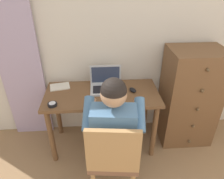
{
  "coord_description": "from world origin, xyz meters",
  "views": [
    {
      "loc": [
        -0.55,
        -0.02,
        1.88
      ],
      "look_at": [
        -0.43,
        1.75,
        0.82
      ],
      "focal_mm": 33.46,
      "sensor_mm": 36.0,
      "label": 1
    }
  ],
  "objects_px": {
    "desk_clock": "(52,104)",
    "dresser": "(189,97)",
    "desk": "(102,102)",
    "computer_mouse": "(133,90)",
    "chair": "(113,156)",
    "person_seated": "(114,125)",
    "laptop": "(106,84)",
    "notebook_pad": "(60,87)"
  },
  "relations": [
    {
      "from": "desk_clock",
      "to": "dresser",
      "type": "bearing_deg",
      "value": 10.03
    },
    {
      "from": "desk",
      "to": "computer_mouse",
      "type": "bearing_deg",
      "value": 2.78
    },
    {
      "from": "chair",
      "to": "computer_mouse",
      "type": "xyz_separation_m",
      "value": [
        0.26,
        0.67,
        0.24
      ]
    },
    {
      "from": "person_seated",
      "to": "laptop",
      "type": "relative_size",
      "value": 3.51
    },
    {
      "from": "desk",
      "to": "person_seated",
      "type": "xyz_separation_m",
      "value": [
        0.09,
        -0.47,
        0.07
      ]
    },
    {
      "from": "notebook_pad",
      "to": "person_seated",
      "type": "bearing_deg",
      "value": -60.2
    },
    {
      "from": "dresser",
      "to": "chair",
      "type": "distance_m",
      "value": 1.18
    },
    {
      "from": "computer_mouse",
      "to": "notebook_pad",
      "type": "relative_size",
      "value": 0.48
    },
    {
      "from": "computer_mouse",
      "to": "chair",
      "type": "bearing_deg",
      "value": -133.08
    },
    {
      "from": "desk_clock",
      "to": "desk",
      "type": "bearing_deg",
      "value": 22.04
    },
    {
      "from": "person_seated",
      "to": "notebook_pad",
      "type": "relative_size",
      "value": 5.69
    },
    {
      "from": "chair",
      "to": "laptop",
      "type": "xyz_separation_m",
      "value": [
        -0.02,
        0.75,
        0.28
      ]
    },
    {
      "from": "desk",
      "to": "dresser",
      "type": "xyz_separation_m",
      "value": [
        1.0,
        0.07,
        -0.03
      ]
    },
    {
      "from": "laptop",
      "to": "desk_clock",
      "type": "relative_size",
      "value": 3.78
    },
    {
      "from": "laptop",
      "to": "computer_mouse",
      "type": "relative_size",
      "value": 3.4
    },
    {
      "from": "desk_clock",
      "to": "notebook_pad",
      "type": "height_order",
      "value": "desk_clock"
    },
    {
      "from": "chair",
      "to": "computer_mouse",
      "type": "bearing_deg",
      "value": 68.91
    },
    {
      "from": "desk",
      "to": "notebook_pad",
      "type": "height_order",
      "value": "notebook_pad"
    },
    {
      "from": "dresser",
      "to": "computer_mouse",
      "type": "height_order",
      "value": "dresser"
    },
    {
      "from": "person_seated",
      "to": "desk_clock",
      "type": "relative_size",
      "value": 13.28
    },
    {
      "from": "chair",
      "to": "person_seated",
      "type": "height_order",
      "value": "person_seated"
    },
    {
      "from": "laptop",
      "to": "computer_mouse",
      "type": "xyz_separation_m",
      "value": [
        0.28,
        -0.08,
        -0.04
      ]
    },
    {
      "from": "laptop",
      "to": "computer_mouse",
      "type": "distance_m",
      "value": 0.3
    },
    {
      "from": "desk",
      "to": "chair",
      "type": "distance_m",
      "value": 0.67
    },
    {
      "from": "notebook_pad",
      "to": "desk_clock",
      "type": "bearing_deg",
      "value": -104.47
    },
    {
      "from": "desk",
      "to": "person_seated",
      "type": "height_order",
      "value": "person_seated"
    },
    {
      "from": "chair",
      "to": "desk_clock",
      "type": "bearing_deg",
      "value": 140.29
    },
    {
      "from": "person_seated",
      "to": "laptop",
      "type": "bearing_deg",
      "value": 94.15
    },
    {
      "from": "desk",
      "to": "computer_mouse",
      "type": "height_order",
      "value": "computer_mouse"
    },
    {
      "from": "desk",
      "to": "notebook_pad",
      "type": "distance_m",
      "value": 0.5
    },
    {
      "from": "desk",
      "to": "chair",
      "type": "height_order",
      "value": "chair"
    },
    {
      "from": "chair",
      "to": "laptop",
      "type": "relative_size",
      "value": 2.58
    },
    {
      "from": "dresser",
      "to": "desk_clock",
      "type": "bearing_deg",
      "value": -169.97
    },
    {
      "from": "dresser",
      "to": "notebook_pad",
      "type": "distance_m",
      "value": 1.47
    },
    {
      "from": "dresser",
      "to": "person_seated",
      "type": "bearing_deg",
      "value": -149.26
    },
    {
      "from": "laptop",
      "to": "notebook_pad",
      "type": "distance_m",
      "value": 0.52
    },
    {
      "from": "chair",
      "to": "notebook_pad",
      "type": "distance_m",
      "value": 1.0
    },
    {
      "from": "dresser",
      "to": "person_seated",
      "type": "xyz_separation_m",
      "value": [
        -0.91,
        -0.54,
        0.1
      ]
    },
    {
      "from": "laptop",
      "to": "desk_clock",
      "type": "distance_m",
      "value": 0.61
    },
    {
      "from": "person_seated",
      "to": "computer_mouse",
      "type": "height_order",
      "value": "person_seated"
    },
    {
      "from": "person_seated",
      "to": "notebook_pad",
      "type": "bearing_deg",
      "value": 131.08
    },
    {
      "from": "desk_clock",
      "to": "computer_mouse",
      "type": "bearing_deg",
      "value": 14.55
    }
  ]
}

